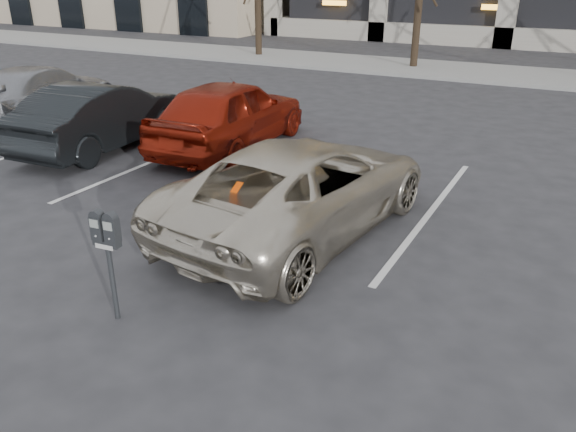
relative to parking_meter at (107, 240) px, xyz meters
The scene contains 8 objects.
ground 2.57m from the parking_meter, 69.34° to the left, with size 140.00×140.00×0.00m, color #28282B.
sidewalk 18.27m from the parking_meter, 87.36° to the left, with size 80.00×4.00×0.12m, color gray.
stall_lines 4.66m from the parking_meter, 97.06° to the left, with size 16.90×5.20×0.00m.
parking_meter is the anchor object (origin of this frame).
suv_silver 3.13m from the parking_meter, 76.84° to the left, with size 2.72×5.03×1.35m.
car_red 6.52m from the parking_meter, 112.61° to the left, with size 1.76×4.39×1.49m, color maroon.
car_dark 6.85m from the parking_meter, 135.85° to the left, with size 1.47×4.21×1.39m, color black.
car_silver 9.98m from the parking_meter, 144.27° to the left, with size 1.92×4.71×1.37m, color #929498.
Camera 1 is at (3.28, -5.92, 3.51)m, focal length 35.00 mm.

